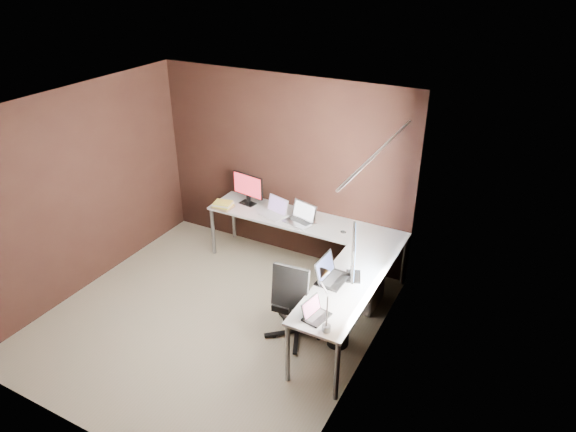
% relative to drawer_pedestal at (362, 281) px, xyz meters
% --- Properties ---
extents(room, '(3.60, 3.60, 2.50)m').
position_rel_drawer_pedestal_xyz_m(room, '(-1.09, -1.08, 0.98)').
color(room, tan).
rests_on(room, ground).
extents(desk, '(2.65, 2.25, 0.73)m').
position_rel_drawer_pedestal_xyz_m(desk, '(-0.59, -0.11, 0.38)').
color(desk, silver).
rests_on(desk, ground).
extents(drawer_pedestal, '(0.42, 0.50, 0.60)m').
position_rel_drawer_pedestal_xyz_m(drawer_pedestal, '(0.00, 0.00, 0.00)').
color(drawer_pedestal, silver).
rests_on(drawer_pedestal, ground).
extents(monitor_left, '(0.49, 0.17, 0.43)m').
position_rel_drawer_pedestal_xyz_m(monitor_left, '(-1.85, 0.42, 0.67)').
color(monitor_left, black).
rests_on(monitor_left, desk).
extents(monitor_right, '(0.26, 0.59, 0.51)m').
position_rel_drawer_pedestal_xyz_m(monitor_right, '(0.07, -0.58, 0.72)').
color(monitor_right, black).
rests_on(monitor_right, desk).
extents(laptop_white, '(0.40, 0.33, 0.23)m').
position_rel_drawer_pedestal_xyz_m(laptop_white, '(-1.37, 0.30, 0.48)').
color(laptop_white, silver).
rests_on(laptop_white, desk).
extents(laptop_silver, '(0.43, 0.35, 0.25)m').
position_rel_drawer_pedestal_xyz_m(laptop_silver, '(-0.97, 0.28, 0.48)').
color(laptop_silver, silver).
rests_on(laptop_silver, desk).
extents(laptop_black_big, '(0.29, 0.39, 0.25)m').
position_rel_drawer_pedestal_xyz_m(laptop_black_big, '(-0.13, -0.72, 0.48)').
color(laptop_black_big, black).
rests_on(laptop_black_big, desk).
extents(laptop_black_small, '(0.23, 0.29, 0.18)m').
position_rel_drawer_pedestal_xyz_m(laptop_black_small, '(-0.00, -1.36, 0.47)').
color(laptop_black_small, black).
rests_on(laptop_black_small, desk).
extents(book_stack, '(0.28, 0.23, 0.08)m').
position_rel_drawer_pedestal_xyz_m(book_stack, '(-2.09, 0.15, 0.47)').
color(book_stack, '#A38158').
rests_on(book_stack, desk).
extents(mouse_left, '(0.11, 0.09, 0.04)m').
position_rel_drawer_pedestal_xyz_m(mouse_left, '(-2.02, 0.23, 0.45)').
color(mouse_left, black).
rests_on(mouse_left, desk).
extents(mouse_corner, '(0.08, 0.05, 0.03)m').
position_rel_drawer_pedestal_xyz_m(mouse_corner, '(-0.38, 0.26, 0.45)').
color(mouse_corner, black).
rests_on(mouse_corner, desk).
extents(desk_lamp, '(0.19, 0.22, 0.59)m').
position_rel_drawer_pedestal_xyz_m(desk_lamp, '(0.12, -1.44, 0.80)').
color(desk_lamp, slate).
rests_on(desk_lamp, desk).
extents(office_chair, '(0.56, 0.56, 1.00)m').
position_rel_drawer_pedestal_xyz_m(office_chair, '(-0.42, -0.93, -0.01)').
color(office_chair, black).
rests_on(office_chair, ground).
extents(wastebasket, '(0.28, 0.28, 0.27)m').
position_rel_drawer_pedestal_xyz_m(wastebasket, '(0.05, -0.83, -0.16)').
color(wastebasket, black).
rests_on(wastebasket, ground).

